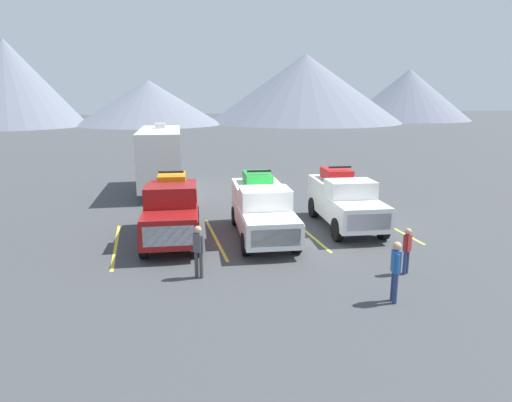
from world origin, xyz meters
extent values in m
plane|color=#3F4244|center=(0.00, 0.00, 0.00)|extent=(240.00, 240.00, 0.00)
cube|color=maroon|center=(-3.61, 1.04, 0.96)|extent=(2.55, 5.50, 1.00)
cube|color=maroon|center=(-3.80, -0.86, 1.50)|extent=(2.08, 1.68, 0.08)
cube|color=maroon|center=(-3.66, 0.57, 1.89)|extent=(2.02, 1.57, 0.85)
cube|color=slate|center=(-3.71, 0.02, 1.93)|extent=(1.79, 0.42, 0.62)
cube|color=maroon|center=(-3.46, 2.47, 1.72)|extent=(2.21, 2.64, 0.52)
cube|color=silver|center=(-3.88, -1.57, 1.01)|extent=(1.71, 0.23, 0.70)
cylinder|color=black|center=(-2.87, -0.85, 0.46)|extent=(0.37, 0.95, 0.93)
cylinder|color=black|center=(-4.71, -0.66, 0.46)|extent=(0.37, 0.95, 0.93)
cylinder|color=black|center=(-2.50, 2.75, 0.46)|extent=(0.37, 0.95, 0.93)
cylinder|color=black|center=(-4.35, 2.94, 0.46)|extent=(0.37, 0.95, 0.93)
cube|color=orange|center=(-3.46, 2.47, 2.20)|extent=(1.26, 1.67, 0.45)
cylinder|color=black|center=(-3.07, 1.89, 2.20)|extent=(0.22, 0.46, 0.44)
cylinder|color=black|center=(-3.97, 1.98, 2.20)|extent=(0.22, 0.46, 0.44)
cylinder|color=black|center=(-2.96, 2.96, 2.20)|extent=(0.22, 0.46, 0.44)
cylinder|color=black|center=(-3.86, 3.05, 2.20)|extent=(0.22, 0.46, 0.44)
cube|color=black|center=(-3.51, 2.03, 2.58)|extent=(1.01, 0.18, 0.08)
cube|color=white|center=(-0.04, 0.63, 0.84)|extent=(2.60, 6.00, 0.87)
cube|color=white|center=(-0.26, -1.46, 1.32)|extent=(2.09, 1.82, 0.08)
cube|color=white|center=(-0.10, 0.10, 1.70)|extent=(2.04, 1.70, 0.84)
cube|color=slate|center=(-0.16, -0.50, 1.74)|extent=(1.79, 0.42, 0.62)
cube|color=white|center=(0.12, 2.19, 1.60)|extent=(2.24, 2.87, 0.65)
cube|color=silver|center=(-0.34, -2.24, 0.89)|extent=(1.71, 0.23, 0.61)
cylinder|color=black|center=(0.68, -1.44, 0.41)|extent=(0.36, 0.84, 0.82)
cylinder|color=black|center=(-1.17, -1.25, 0.41)|extent=(0.36, 0.84, 0.82)
cylinder|color=black|center=(1.08, 2.50, 0.41)|extent=(0.36, 0.84, 0.82)
cylinder|color=black|center=(-0.76, 2.69, 0.41)|extent=(0.36, 0.84, 0.82)
cube|color=green|center=(0.12, 2.19, 2.15)|extent=(1.28, 1.82, 0.45)
cylinder|color=black|center=(0.51, 1.56, 2.15)|extent=(0.22, 0.46, 0.44)
cylinder|color=black|center=(-0.39, 1.65, 2.15)|extent=(0.22, 0.46, 0.44)
cylinder|color=black|center=(0.63, 2.73, 2.15)|extent=(0.22, 0.46, 0.44)
cylinder|color=black|center=(-0.27, 2.82, 2.15)|extent=(0.22, 0.46, 0.44)
cube|color=black|center=(0.07, 1.71, 2.53)|extent=(1.01, 0.18, 0.08)
cube|color=white|center=(3.80, 1.20, 0.92)|extent=(2.57, 5.56, 0.91)
cube|color=white|center=(3.60, -0.73, 1.41)|extent=(2.09, 1.70, 0.08)
cube|color=white|center=(3.75, 0.72, 1.76)|extent=(2.04, 1.59, 0.78)
cube|color=slate|center=(3.69, 0.16, 1.80)|extent=(1.80, 0.40, 0.57)
cube|color=white|center=(3.94, 2.65, 1.62)|extent=(2.23, 2.66, 0.51)
cube|color=silver|center=(3.52, -1.45, 0.96)|extent=(1.72, 0.24, 0.63)
cylinder|color=black|center=(4.54, -0.71, 0.46)|extent=(0.37, 0.95, 0.93)
cylinder|color=black|center=(2.68, -0.52, 0.46)|extent=(0.37, 0.95, 0.93)
cylinder|color=black|center=(4.91, 2.92, 0.46)|extent=(0.37, 0.95, 0.93)
cylinder|color=black|center=(3.05, 3.12, 0.46)|extent=(0.37, 0.95, 0.93)
cube|color=red|center=(3.94, 2.65, 2.10)|extent=(1.27, 1.69, 0.45)
cylinder|color=black|center=(4.34, 2.06, 2.10)|extent=(0.22, 0.46, 0.44)
cylinder|color=black|center=(3.43, 2.15, 2.10)|extent=(0.22, 0.46, 0.44)
cylinder|color=black|center=(4.45, 3.14, 2.10)|extent=(0.22, 0.46, 0.44)
cylinder|color=black|center=(3.54, 3.23, 2.10)|extent=(0.22, 0.46, 0.44)
cube|color=black|center=(3.90, 2.20, 2.48)|extent=(1.02, 0.18, 0.08)
cube|color=gold|center=(-5.76, 0.97, 0.00)|extent=(0.12, 5.50, 0.01)
cube|color=gold|center=(-1.92, 0.97, 0.00)|extent=(0.12, 5.50, 0.01)
cube|color=gold|center=(1.92, 0.97, 0.00)|extent=(0.12, 5.50, 0.01)
cube|color=gold|center=(5.76, 0.97, 0.00)|extent=(0.12, 5.50, 0.01)
cube|color=white|center=(-3.58, 10.76, 2.09)|extent=(2.84, 7.26, 3.11)
cube|color=brown|center=(-4.74, 10.85, 2.24)|extent=(0.54, 6.80, 0.24)
cube|color=silver|center=(-3.50, 11.83, 3.79)|extent=(0.65, 0.74, 0.30)
cube|color=#333333|center=(-3.90, 6.62, 0.32)|extent=(0.21, 1.21, 0.12)
cylinder|color=black|center=(-2.59, 9.83, 0.38)|extent=(0.28, 0.77, 0.76)
cylinder|color=black|center=(-4.71, 9.99, 0.38)|extent=(0.28, 0.77, 0.76)
cylinder|color=black|center=(-2.46, 11.53, 0.38)|extent=(0.28, 0.77, 0.76)
cylinder|color=black|center=(-4.58, 11.70, 0.38)|extent=(0.28, 0.77, 0.76)
cylinder|color=navy|center=(3.51, -4.16, 0.39)|extent=(0.11, 0.11, 0.77)
cylinder|color=navy|center=(3.37, -4.24, 0.39)|extent=(0.11, 0.11, 0.77)
cube|color=maroon|center=(3.44, -4.20, 1.04)|extent=(0.28, 0.26, 0.55)
sphere|color=tan|center=(3.44, -4.20, 1.42)|extent=(0.21, 0.21, 0.21)
cylinder|color=maroon|center=(3.55, -4.14, 1.02)|extent=(0.09, 0.09, 0.49)
cylinder|color=maroon|center=(3.33, -4.26, 1.02)|extent=(0.09, 0.09, 0.49)
cylinder|color=navy|center=(1.98, -6.04, 0.44)|extent=(0.13, 0.13, 0.89)
cylinder|color=navy|center=(2.02, -5.87, 0.44)|extent=(0.13, 0.13, 0.89)
cube|color=#2659A5|center=(2.00, -5.96, 1.20)|extent=(0.25, 0.30, 0.63)
sphere|color=tan|center=(2.00, -5.96, 1.63)|extent=(0.24, 0.24, 0.24)
cylinder|color=#2659A5|center=(1.97, -6.10, 1.17)|extent=(0.10, 0.10, 0.56)
cylinder|color=#2659A5|center=(2.03, -5.82, 1.17)|extent=(0.10, 0.10, 0.56)
cylinder|color=#3F3F42|center=(-2.97, -2.98, 0.43)|extent=(0.12, 0.12, 0.85)
cylinder|color=#3F3F42|center=(-3.11, -2.87, 0.43)|extent=(0.12, 0.12, 0.85)
cube|color=#4C4C51|center=(-3.04, -2.93, 1.16)|extent=(0.32, 0.31, 0.61)
sphere|color=tan|center=(-3.04, -2.93, 1.57)|extent=(0.23, 0.23, 0.23)
cylinder|color=#4C4C51|center=(-2.93, -3.01, 1.13)|extent=(0.10, 0.10, 0.54)
cylinder|color=#4C4C51|center=(-3.15, -2.84, 1.13)|extent=(0.10, 0.10, 0.54)
cone|color=slate|center=(-27.24, 74.76, 7.56)|extent=(26.00, 26.00, 15.12)
cone|color=slate|center=(-3.11, 74.00, 4.09)|extent=(27.11, 27.11, 8.19)
cone|color=slate|center=(28.05, 74.62, 6.75)|extent=(39.09, 39.09, 13.51)
cone|color=slate|center=(53.01, 76.74, 5.49)|extent=(26.71, 26.71, 10.99)
camera|label=1|loc=(-4.53, -16.53, 5.65)|focal=32.26mm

